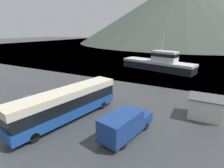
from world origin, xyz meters
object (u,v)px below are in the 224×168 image
Objects in this scene: delivery_van at (125,124)px; fishing_boat at (159,63)px; storage_bin at (29,101)px; dock_kiosk at (205,107)px; tour_bus at (68,103)px.

fishing_boat is at bearing 109.37° from delivery_van.
dock_kiosk reaches higher than storage_bin.
tour_bus reaches higher than dock_kiosk.
tour_bus is 29.61m from fishing_boat.
delivery_van is at bearing -1.28° from storage_bin.
storage_bin is at bearing -171.54° from tour_bus.
fishing_boat is 24.42m from dock_kiosk.
delivery_van is 0.34× the size of fishing_boat.
storage_bin is at bearing 176.38° from fishing_boat.
fishing_boat is 14.06× the size of storage_bin.
delivery_van is at bearing -157.77° from fishing_boat.
fishing_boat reaches higher than tour_bus.
fishing_boat reaches higher than delivery_van.
fishing_boat reaches higher than dock_kiosk.
storage_bin is (-9.38, -29.20, -1.09)m from fishing_boat.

